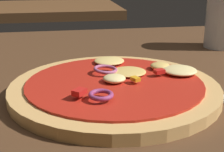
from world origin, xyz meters
TOP-DOWN VIEW (x-y plane):
  - dining_table at (0.00, 0.00)m, footprint 1.33×0.95m
  - pizza at (-0.02, -0.01)m, footprint 0.29×0.29m
  - beer_glass at (0.26, 0.22)m, footprint 0.08×0.08m
  - background_table at (-0.19, 1.08)m, footprint 0.75×0.47m

SIDE VIEW (x-z plane):
  - dining_table at x=0.00m, z-range 0.00..0.04m
  - background_table at x=-0.19m, z-range 0.00..0.04m
  - pizza at x=-0.02m, z-range 0.03..0.06m
  - beer_glass at x=0.26m, z-range 0.03..0.16m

